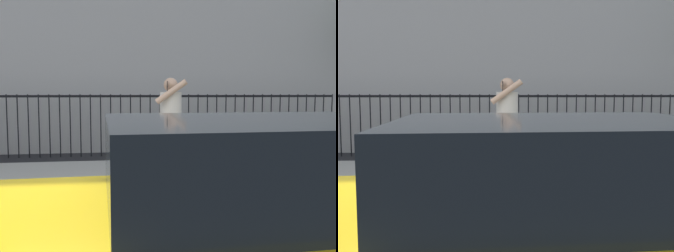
% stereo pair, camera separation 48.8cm
% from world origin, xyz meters
% --- Properties ---
extents(ground_plane, '(60.00, 60.00, 0.00)m').
position_xyz_m(ground_plane, '(0.00, 0.00, 0.00)').
color(ground_plane, black).
extents(sidewalk, '(28.00, 4.40, 0.15)m').
position_xyz_m(sidewalk, '(0.00, 2.20, 0.07)').
color(sidewalk, '#9E9B93').
rests_on(sidewalk, ground).
extents(iron_fence, '(12.03, 0.04, 1.60)m').
position_xyz_m(iron_fence, '(0.00, 5.90, 1.02)').
color(iron_fence, black).
rests_on(iron_fence, ground).
extents(taxi_yellow, '(4.27, 2.00, 1.45)m').
position_xyz_m(taxi_yellow, '(1.11, -1.49, 0.70)').
color(taxi_yellow, yellow).
rests_on(taxi_yellow, ground).
extents(pedestrian_on_phone, '(0.50, 0.67, 1.71)m').
position_xyz_m(pedestrian_on_phone, '(0.86, 2.00, 1.14)').
color(pedestrian_on_phone, tan).
rests_on(pedestrian_on_phone, sidewalk).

